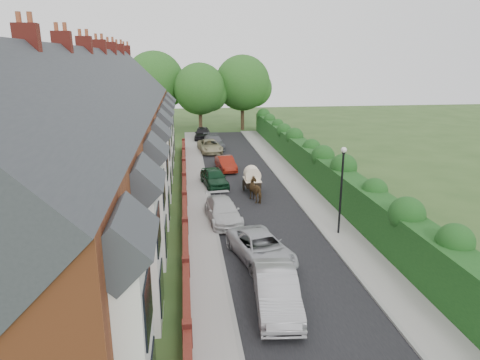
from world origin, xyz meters
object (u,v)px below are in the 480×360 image
(car_silver_b, at_px, (261,248))
(car_white, at_px, (223,211))
(car_green, at_px, (214,178))
(car_grey, at_px, (214,142))
(car_silver_a, at_px, (277,291))
(car_beige, at_px, (210,146))
(car_red, at_px, (226,164))
(horse, at_px, (257,190))
(lamppost, at_px, (342,180))
(horse_cart, at_px, (252,178))
(car_black, at_px, (202,133))

(car_silver_b, distance_m, car_white, 5.77)
(car_green, distance_m, car_grey, 14.85)
(car_silver_a, height_order, car_beige, car_silver_a)
(car_red, relative_size, horse, 2.00)
(car_grey, height_order, horse, horse)
(lamppost, relative_size, car_silver_b, 1.04)
(horse_cart, bearing_deg, car_black, 97.03)
(car_red, bearing_deg, car_grey, 85.25)
(lamppost, xyz_separation_m, car_red, (-5.00, 15.48, -2.66))
(car_red, height_order, car_grey, car_grey)
(car_white, bearing_deg, car_grey, 82.19)
(car_silver_a, bearing_deg, car_beige, 96.69)
(car_silver_b, height_order, car_grey, car_grey)
(horse, relative_size, horse_cart, 0.70)
(car_silver_b, bearing_deg, car_beige, 78.45)
(lamppost, height_order, car_green, lamppost)
(car_silver_a, bearing_deg, lamppost, 58.65)
(car_red, distance_m, car_black, 15.59)
(car_silver_a, relative_size, car_white, 1.01)
(car_red, bearing_deg, lamppost, -79.09)
(car_silver_b, xyz_separation_m, horse_cart, (1.35, 11.32, 0.45))
(car_red, relative_size, car_black, 0.84)
(car_red, distance_m, horse_cart, 6.91)
(car_white, height_order, horse, horse)
(car_white, bearing_deg, car_red, 78.37)
(car_red, bearing_deg, car_silver_a, -97.35)
(horse, height_order, horse_cart, horse_cart)
(car_white, height_order, car_beige, car_white)
(car_green, bearing_deg, car_white, -98.38)
(car_silver_a, distance_m, car_grey, 32.34)
(lamppost, xyz_separation_m, car_silver_b, (-5.00, -2.60, -2.61))
(horse, bearing_deg, horse_cart, -108.52)
(car_grey, bearing_deg, car_black, 96.54)
(car_red, xyz_separation_m, horse_cart, (1.35, -6.76, 0.50))
(car_white, relative_size, car_grey, 0.92)
(lamppost, relative_size, car_white, 1.11)
(lamppost, bearing_deg, car_green, 121.17)
(car_beige, height_order, horse_cart, horse_cart)
(car_green, height_order, car_red, car_green)
(car_green, distance_m, car_black, 20.42)
(car_silver_b, bearing_deg, car_grey, 77.19)
(car_white, xyz_separation_m, car_green, (0.00, 7.58, 0.05))
(lamppost, bearing_deg, car_grey, 101.98)
(car_beige, bearing_deg, car_silver_a, -94.24)
(car_grey, distance_m, horse, 18.85)
(car_silver_b, relative_size, car_beige, 1.02)
(car_silver_b, relative_size, horse, 2.55)
(car_white, distance_m, horse_cart, 6.36)
(car_black, height_order, horse, horse)
(car_silver_b, relative_size, car_black, 1.08)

